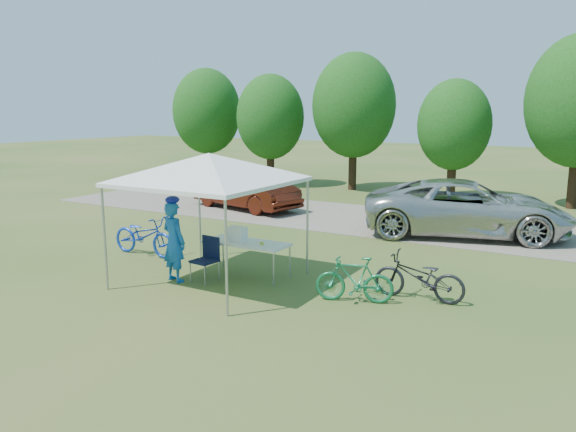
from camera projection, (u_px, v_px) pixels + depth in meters
name	position (u px, v px, depth m)	size (l,w,h in m)	color
ground	(212.00, 281.00, 11.96)	(100.00, 100.00, 0.00)	#2D5119
gravel_strip	(359.00, 219.00, 18.76)	(24.00, 5.00, 0.02)	gray
canopy	(209.00, 157.00, 11.46)	(4.53, 4.53, 3.00)	#A5A5AA
treeline	(411.00, 111.00, 23.39)	(24.89, 4.28, 6.30)	#382314
folding_table	(247.00, 244.00, 12.18)	(1.89, 0.79, 0.78)	white
folding_chair	(208.00, 255.00, 11.94)	(0.53, 0.55, 0.94)	black
cooler	(237.00, 234.00, 12.27)	(0.42, 0.29, 0.31)	white
ice_cream_cup	(262.00, 243.00, 11.91)	(0.07, 0.07, 0.06)	#BBD030
cyclist	(174.00, 242.00, 11.83)	(0.63, 0.41, 1.72)	#1558B1
bike_blue	(144.00, 236.00, 14.01)	(0.67, 1.92, 1.01)	#143AB3
bike_green	(354.00, 279.00, 10.59)	(0.42, 1.48, 0.89)	#197246
bike_dark	(419.00, 277.00, 10.70)	(0.61, 1.74, 0.91)	black
minivan	(467.00, 208.00, 16.13)	(2.65, 5.76, 1.60)	beige
sedan	(245.00, 189.00, 20.48)	(1.54, 4.42, 1.46)	#45160B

